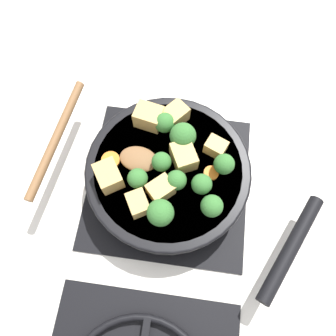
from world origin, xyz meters
TOP-DOWN VIEW (x-y plane):
  - ground_plane at (0.00, 0.00)m, footprint 2.40×2.40m
  - front_burner_grate at (0.00, 0.00)m, footprint 0.31×0.31m
  - skillet_pan at (-0.00, 0.00)m, footprint 0.42×0.35m
  - wooden_spoon at (0.14, -0.02)m, footprint 0.21×0.24m
  - tofu_cube_center_large at (-0.02, -0.02)m, footprint 0.05×0.06m
  - tofu_cube_near_handle at (0.10, 0.04)m, footprint 0.06×0.06m
  - tofu_cube_east_chunk at (0.01, 0.05)m, footprint 0.05×0.05m
  - tofu_cube_west_chunk at (-0.00, -0.10)m, footprint 0.05×0.05m
  - tofu_cube_back_piece at (0.04, 0.07)m, footprint 0.05×0.05m
  - tofu_cube_front_piece at (0.05, -0.09)m, footprint 0.05×0.05m
  - tofu_cube_mid_small at (-0.08, -0.05)m, footprint 0.04×0.04m
  - broccoli_floret_near_spoon at (-0.00, 0.09)m, footprint 0.04×0.04m
  - broccoli_floret_center_top at (-0.06, 0.03)m, footprint 0.04×0.04m
  - broccoli_floret_east_rim at (-0.09, -0.01)m, footprint 0.04×0.04m
  - broccoli_floret_west_rim at (-0.02, 0.03)m, footprint 0.03×0.03m
  - broccoli_floret_north_edge at (0.01, 0.00)m, footprint 0.03×0.03m
  - broccoli_floret_south_cluster at (-0.08, 0.07)m, footprint 0.04×0.04m
  - broccoli_floret_mid_floret at (0.05, 0.03)m, footprint 0.03×0.03m
  - broccoli_floret_small_inner at (-0.02, -0.05)m, footprint 0.05×0.05m
  - broccoli_floret_tall_stem at (0.02, -0.07)m, footprint 0.04×0.04m
  - carrot_slice_orange_thin at (-0.08, 0.00)m, footprint 0.03×0.03m
  - carrot_slice_near_center at (0.10, -0.00)m, footprint 0.03×0.03m

SIDE VIEW (x-z plane):
  - ground_plane at x=0.00m, z-range 0.00..0.00m
  - front_burner_grate at x=0.00m, z-range 0.00..0.03m
  - skillet_pan at x=0.00m, z-range 0.03..0.08m
  - carrot_slice_orange_thin at x=-0.08m, z-range 0.08..0.08m
  - carrot_slice_near_center at x=0.10m, z-range 0.08..0.08m
  - wooden_spoon at x=0.14m, z-range 0.08..0.09m
  - tofu_cube_mid_small at x=-0.08m, z-range 0.08..0.11m
  - tofu_cube_back_piece at x=0.04m, z-range 0.08..0.11m
  - tofu_cube_east_chunk at x=0.01m, z-range 0.08..0.11m
  - tofu_cube_west_chunk at x=0.00m, z-range 0.08..0.11m
  - tofu_cube_center_large at x=-0.02m, z-range 0.08..0.12m
  - tofu_cube_near_handle at x=0.10m, z-range 0.08..0.12m
  - tofu_cube_front_piece at x=0.05m, z-range 0.08..0.12m
  - broccoli_floret_north_edge at x=0.01m, z-range 0.08..0.12m
  - broccoli_floret_west_rim at x=-0.02m, z-range 0.08..0.12m
  - broccoli_floret_mid_floret at x=0.05m, z-range 0.08..0.12m
  - broccoli_floret_center_top at x=-0.06m, z-range 0.08..0.12m
  - broccoli_floret_east_rim at x=-0.09m, z-range 0.08..0.12m
  - broccoli_floret_tall_stem at x=0.02m, z-range 0.08..0.13m
  - broccoli_floret_south_cluster at x=-0.08m, z-range 0.08..0.13m
  - broccoli_floret_near_spoon at x=0.00m, z-range 0.08..0.13m
  - broccoli_floret_small_inner at x=-0.02m, z-range 0.08..0.13m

